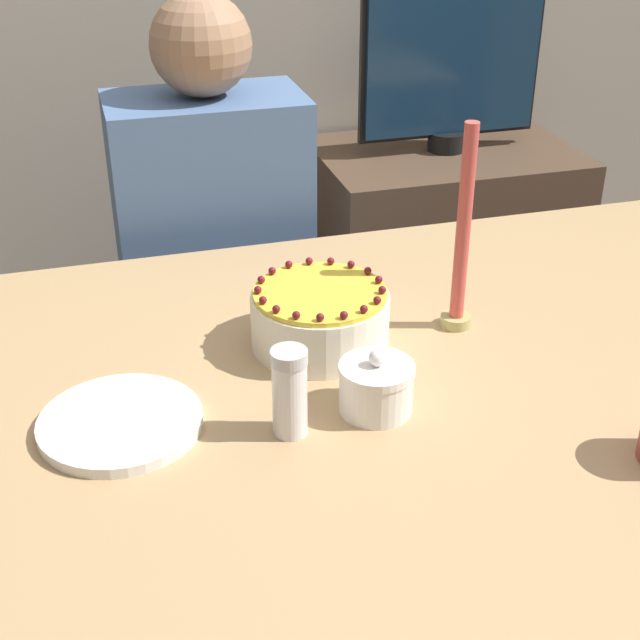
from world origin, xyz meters
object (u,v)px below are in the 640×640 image
object	(u,v)px
sugar_bowl	(376,387)
candle	(462,246)
sugar_shaker	(290,392)
cake	(320,318)
person_man_blue_shirt	(217,307)
tv_monitor	(451,64)

from	to	relation	value
sugar_bowl	candle	size ratio (longest dim) A/B	0.31
sugar_shaker	cake	bearing A→B (deg)	64.27
person_man_blue_shirt	tv_monitor	xyz separation A→B (m)	(0.69, 0.36, 0.41)
candle	tv_monitor	bearing A→B (deg)	67.72
person_man_blue_shirt	tv_monitor	distance (m)	0.88
sugar_shaker	person_man_blue_shirt	distance (m)	0.86
sugar_bowl	person_man_blue_shirt	size ratio (longest dim) A/B	0.09
candle	person_man_blue_shirt	world-z (taller)	person_man_blue_shirt
cake	sugar_shaker	size ratio (longest dim) A/B	1.69
tv_monitor	person_man_blue_shirt	bearing A→B (deg)	-152.63
person_man_blue_shirt	tv_monitor	bearing A→B (deg)	-152.63
sugar_shaker	tv_monitor	distance (m)	1.38
cake	sugar_bowl	size ratio (longest dim) A/B	2.04
sugar_shaker	tv_monitor	bearing A→B (deg)	58.20
sugar_shaker	sugar_bowl	bearing A→B (deg)	8.17
cake	person_man_blue_shirt	bearing A→B (deg)	96.57
sugar_bowl	cake	bearing A→B (deg)	97.40
cake	tv_monitor	distance (m)	1.15
person_man_blue_shirt	tv_monitor	size ratio (longest dim) A/B	2.45
cake	person_man_blue_shirt	size ratio (longest dim) A/B	0.18
sugar_bowl	tv_monitor	distance (m)	1.30
sugar_bowl	candle	distance (m)	0.30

